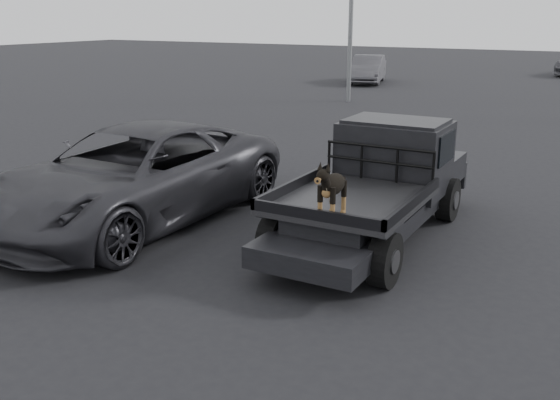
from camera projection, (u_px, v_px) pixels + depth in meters
The scene contains 7 objects.
ground at pixel (264, 286), 8.35m from camera, with size 120.00×120.00×0.00m, color black.
flatbed_ute at pixel (373, 211), 10.02m from camera, with size 2.00×5.40×0.92m, color black, non-canonical shape.
ute_cab at pixel (395, 145), 10.55m from camera, with size 1.72×1.30×0.88m, color black, non-canonical shape.
headache_rack at pixel (379, 164), 9.97m from camera, with size 1.80×0.08×0.55m, color black, non-canonical shape.
dog at pixel (332, 189), 8.18m from camera, with size 0.32×0.60×0.74m, color black, non-canonical shape.
parked_suv at pixel (134, 176), 10.71m from camera, with size 2.74×5.94×1.65m, color #2D2D32.
distant_car_a at pixel (368, 69), 32.50m from camera, with size 1.49×4.28×1.41m, color #4C4B50.
Camera 1 is at (3.93, -6.59, 3.50)m, focal length 40.00 mm.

